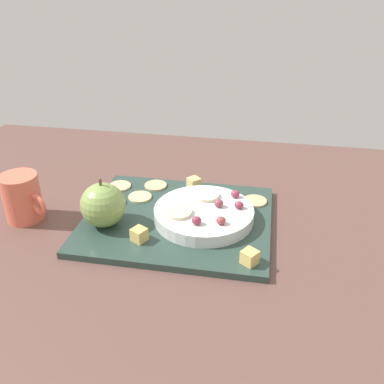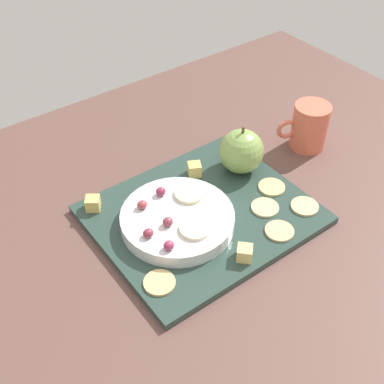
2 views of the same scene
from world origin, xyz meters
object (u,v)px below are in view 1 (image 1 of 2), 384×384
(serving_dish, at_px, (204,214))
(cup, at_px, (22,198))
(platter, at_px, (178,220))
(cracker_4, at_px, (140,197))
(cheese_cube_2, at_px, (139,235))
(cracker_0, at_px, (114,203))
(grape_3, at_px, (239,205))
(cracker_3, at_px, (120,186))
(cheese_cube_0, at_px, (250,257))
(grape_2, at_px, (221,221))
(grape_1, at_px, (219,203))
(apple_whole, at_px, (103,205))
(cracker_1, at_px, (156,185))
(cracker_2, at_px, (255,201))
(grape_0, at_px, (235,194))
(cheese_cube_1, at_px, (194,183))
(grape_4, at_px, (196,221))
(apple_slice_0, at_px, (179,212))

(serving_dish, bearing_deg, cup, -173.69)
(platter, relative_size, cracker_4, 7.36)
(platter, xyz_separation_m, cheese_cube_2, (-0.05, -0.09, 0.02))
(cracker_0, distance_m, grape_3, 0.25)
(cracker_0, distance_m, cracker_3, 0.07)
(cheese_cube_0, relative_size, grape_2, 1.36)
(cracker_0, distance_m, grape_1, 0.21)
(serving_dish, xyz_separation_m, apple_whole, (-0.17, -0.05, 0.03))
(cheese_cube_2, xyz_separation_m, cracker_1, (-0.02, 0.19, -0.01))
(grape_2, bearing_deg, cracker_2, 67.31)
(cracker_4, height_order, grape_0, grape_0)
(cheese_cube_0, xyz_separation_m, cracker_3, (-0.28, 0.21, -0.01))
(cracker_2, relative_size, cracker_4, 1.00)
(cheese_cube_1, height_order, cracker_3, cheese_cube_1)
(grape_4, height_order, apple_slice_0, grape_4)
(platter, xyz_separation_m, cracker_2, (0.14, 0.08, 0.01))
(apple_whole, relative_size, cup, 0.83)
(serving_dish, relative_size, grape_4, 10.93)
(cracker_2, distance_m, grape_2, 0.14)
(cheese_cube_1, distance_m, cracker_4, 0.12)
(cracker_1, relative_size, cracker_2, 1.00)
(grape_1, height_order, apple_slice_0, grape_1)
(cheese_cube_2, height_order, cup, cup)
(grape_0, distance_m, grape_2, 0.10)
(apple_whole, bearing_deg, cracker_0, 97.73)
(grape_3, bearing_deg, cracker_0, 177.10)
(cheese_cube_2, height_order, apple_slice_0, apple_slice_0)
(grape_2, bearing_deg, grape_1, 101.02)
(cracker_1, relative_size, grape_0, 2.79)
(grape_4, bearing_deg, grape_3, 44.59)
(cracker_1, height_order, grape_0, grape_0)
(cracker_3, height_order, grape_0, grape_0)
(grape_1, relative_size, grape_4, 1.00)
(cheese_cube_2, distance_m, grape_0, 0.20)
(apple_whole, bearing_deg, cup, 176.20)
(cracker_4, xyz_separation_m, grape_0, (0.19, -0.00, 0.03))
(serving_dish, xyz_separation_m, apple_slice_0, (-0.04, -0.03, 0.01))
(grape_3, xyz_separation_m, apple_slice_0, (-0.10, -0.04, -0.00))
(cheese_cube_0, relative_size, cracker_2, 0.49)
(cheese_cube_0, height_order, cracker_0, cheese_cube_0)
(cheese_cube_0, xyz_separation_m, grape_1, (-0.06, 0.12, 0.02))
(grape_3, distance_m, apple_slice_0, 0.11)
(apple_slice_0, relative_size, cup, 0.50)
(cheese_cube_1, xyz_separation_m, grape_4, (0.03, -0.17, 0.02))
(cracker_1, height_order, cracker_2, same)
(cracker_3, relative_size, cracker_4, 1.00)
(cracker_0, height_order, cracker_3, same)
(grape_3, bearing_deg, grape_0, 105.05)
(platter, height_order, cup, cup)
(grape_0, height_order, cup, cup)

